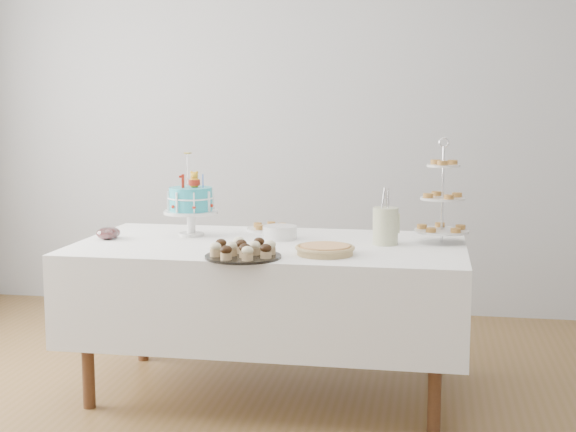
% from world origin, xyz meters
% --- Properties ---
extents(floor, '(5.00, 5.00, 0.00)m').
position_xyz_m(floor, '(0.00, 0.00, 0.00)').
color(floor, brown).
rests_on(floor, ground).
extents(walls, '(5.04, 4.04, 2.70)m').
position_xyz_m(walls, '(0.00, 0.00, 1.35)').
color(walls, '#A4A6A9').
rests_on(walls, floor).
extents(table, '(1.92, 1.02, 0.77)m').
position_xyz_m(table, '(0.00, 0.30, 0.54)').
color(table, white).
rests_on(table, floor).
extents(birthday_cake, '(0.28, 0.28, 0.44)m').
position_xyz_m(birthday_cake, '(-0.45, 0.44, 0.89)').
color(birthday_cake, silver).
rests_on(birthday_cake, table).
extents(cupcake_tray, '(0.35, 0.35, 0.08)m').
position_xyz_m(cupcake_tray, '(-0.04, -0.10, 0.81)').
color(cupcake_tray, black).
rests_on(cupcake_tray, table).
extents(pie, '(0.28, 0.28, 0.04)m').
position_xyz_m(pie, '(0.31, 0.04, 0.79)').
color(pie, tan).
rests_on(pie, table).
extents(tiered_stand, '(0.27, 0.27, 0.52)m').
position_xyz_m(tiered_stand, '(0.84, 0.47, 0.99)').
color(tiered_stand, silver).
rests_on(tiered_stand, table).
extents(plate_stack, '(0.18, 0.18, 0.07)m').
position_xyz_m(plate_stack, '(0.03, 0.42, 0.80)').
color(plate_stack, silver).
rests_on(plate_stack, table).
extents(pastry_plate, '(0.25, 0.25, 0.04)m').
position_xyz_m(pastry_plate, '(-0.09, 0.70, 0.79)').
color(pastry_plate, silver).
rests_on(pastry_plate, table).
extents(jam_bowl_a, '(0.11, 0.11, 0.07)m').
position_xyz_m(jam_bowl_a, '(-0.84, 0.26, 0.80)').
color(jam_bowl_a, silver).
rests_on(jam_bowl_a, table).
extents(jam_bowl_b, '(0.10, 0.10, 0.06)m').
position_xyz_m(jam_bowl_b, '(-0.84, 0.30, 0.80)').
color(jam_bowl_b, silver).
rests_on(jam_bowl_b, table).
extents(utensil_pitcher, '(0.13, 0.12, 0.28)m').
position_xyz_m(utensil_pitcher, '(0.57, 0.36, 0.87)').
color(utensil_pitcher, silver).
rests_on(utensil_pitcher, table).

